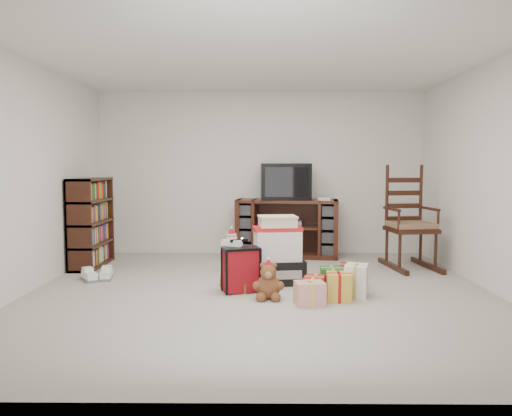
# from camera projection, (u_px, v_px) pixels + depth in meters

# --- Properties ---
(room) EXTENTS (5.01, 5.01, 2.51)m
(room) POSITION_uv_depth(u_px,v_px,m) (261.00, 177.00, 5.25)
(room) COLOR #A49F96
(room) RESTS_ON ground
(tv_stand) EXTENTS (1.56, 0.72, 0.86)m
(tv_stand) POSITION_uv_depth(u_px,v_px,m) (287.00, 228.00, 7.51)
(tv_stand) COLOR #411812
(tv_stand) RESTS_ON floor
(bookshelf) EXTENTS (0.33, 0.98, 1.20)m
(bookshelf) POSITION_uv_depth(u_px,v_px,m) (91.00, 224.00, 6.78)
(bookshelf) COLOR #37190F
(bookshelf) RESTS_ON floor
(rocking_chair) EXTENTS (0.69, 1.02, 1.44)m
(rocking_chair) POSITION_uv_depth(u_px,v_px,m) (409.00, 231.00, 6.70)
(rocking_chair) COLOR #37190F
(rocking_chair) RESTS_ON floor
(gift_pile) EXTENTS (0.66, 0.52, 0.77)m
(gift_pile) POSITION_uv_depth(u_px,v_px,m) (277.00, 254.00, 5.81)
(gift_pile) COLOR black
(gift_pile) RESTS_ON floor
(red_suitcase) EXTENTS (0.42, 0.30, 0.57)m
(red_suitcase) POSITION_uv_depth(u_px,v_px,m) (241.00, 270.00, 5.37)
(red_suitcase) COLOR maroon
(red_suitcase) RESTS_ON floor
(stocking) EXTENTS (0.29, 0.20, 0.57)m
(stocking) POSITION_uv_depth(u_px,v_px,m) (230.00, 265.00, 5.43)
(stocking) COLOR #0E8018
(stocking) RESTS_ON floor
(teddy_bear) EXTENTS (0.25, 0.22, 0.37)m
(teddy_bear) POSITION_uv_depth(u_px,v_px,m) (268.00, 283.00, 5.11)
(teddy_bear) COLOR brown
(teddy_bear) RESTS_ON floor
(santa_figurine) EXTENTS (0.30, 0.28, 0.61)m
(santa_figurine) POSITION_uv_depth(u_px,v_px,m) (274.00, 259.00, 6.04)
(santa_figurine) COLOR #A2111B
(santa_figurine) RESTS_ON floor
(mrs_claus_figurine) EXTENTS (0.28, 0.27, 0.58)m
(mrs_claus_figurine) POSITION_uv_depth(u_px,v_px,m) (231.00, 255.00, 6.37)
(mrs_claus_figurine) COLOR #A2111B
(mrs_claus_figurine) RESTS_ON floor
(sneaker_pair) EXTENTS (0.42, 0.32, 0.11)m
(sneaker_pair) POSITION_uv_depth(u_px,v_px,m) (98.00, 276.00, 5.97)
(sneaker_pair) COLOR white
(sneaker_pair) RESTS_ON floor
(gift_cluster) EXTENTS (0.74, 1.03, 0.25)m
(gift_cluster) POSITION_uv_depth(u_px,v_px,m) (334.00, 284.00, 5.25)
(gift_cluster) COLOR red
(gift_cluster) RESTS_ON floor
(crt_television) EXTENTS (0.74, 0.54, 0.54)m
(crt_television) POSITION_uv_depth(u_px,v_px,m) (286.00, 182.00, 7.45)
(crt_television) COLOR black
(crt_television) RESTS_ON tv_stand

